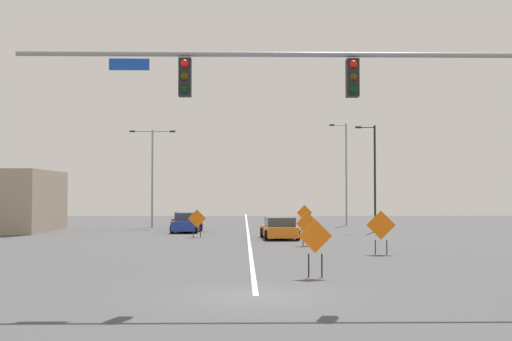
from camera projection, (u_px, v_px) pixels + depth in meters
ground at (256, 296)px, 17.66m from camera, size 132.67×132.67×0.00m
road_centre_stripe at (247, 227)px, 54.48m from camera, size 0.16×73.71×0.01m
traffic_signal_assembly at (349, 100)px, 17.89m from camera, size 13.89×0.44×6.94m
street_lamp_near_right at (152, 169)px, 54.66m from camera, size 3.82×0.24×8.20m
street_lamp_far_left at (345, 170)px, 58.54m from camera, size 1.57×0.24×9.14m
street_lamp_far_right at (374, 173)px, 48.79m from camera, size 1.52×0.24×7.93m
construction_sign_median_near at (197, 220)px, 42.06m from camera, size 1.16×0.23×1.79m
construction_sign_right_shoulder at (381, 227)px, 30.05m from camera, size 1.34×0.16×2.01m
construction_sign_left_lane at (307, 225)px, 35.06m from camera, size 1.22×0.29×1.83m
construction_sign_left_shoulder at (315, 240)px, 21.68m from camera, size 1.13×0.05×1.93m
construction_sign_median_far at (304, 214)px, 49.44m from camera, size 1.19×0.24×1.97m
car_red_far at (187, 220)px, 53.11m from camera, size 2.20×4.17×1.34m
car_orange_distant at (279, 228)px, 40.54m from camera, size 2.30×4.66×1.35m
car_blue_near at (187, 223)px, 47.48m from camera, size 2.11×4.10×1.43m
roadside_building_west at (3, 201)px, 48.56m from camera, size 7.25×8.95×4.53m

